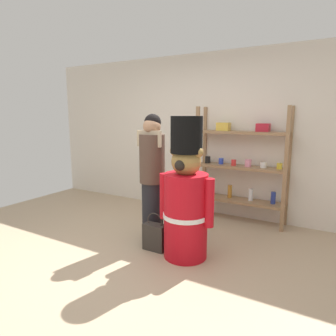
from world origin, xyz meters
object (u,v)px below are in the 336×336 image
Objects in this scene: teddy_bear_guard at (186,198)px; person_shopper at (152,175)px; merchandise_shelf at (241,164)px; shopping_bag at (155,236)px.

person_shopper is at bearing 159.33° from teddy_bear_guard.
merchandise_shelf is at bearing 59.02° from person_shopper.
shopping_bag is at bearing -175.05° from teddy_bear_guard.
merchandise_shelf reaches higher than person_shopper.
merchandise_shelf is 1.07× the size of person_shopper.
person_shopper is at bearing 127.19° from shopping_bag.
merchandise_shelf is 1.09× the size of teddy_bear_guard.
person_shopper is (-0.77, -1.28, -0.02)m from merchandise_shelf.
teddy_bear_guard is 3.45× the size of shopping_bag.
shopping_bag is (0.20, -0.26, -0.69)m from person_shopper.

